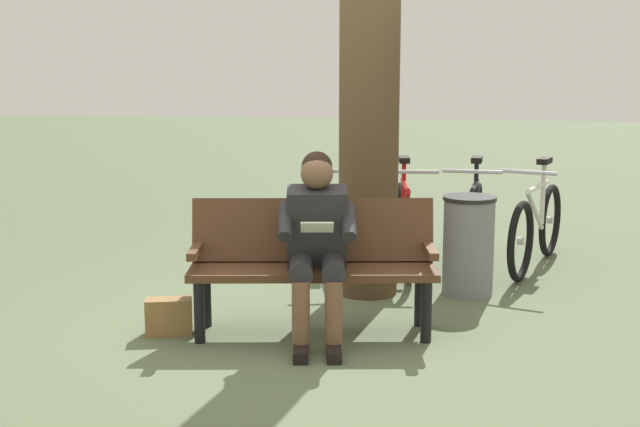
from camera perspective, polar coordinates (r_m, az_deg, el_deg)
ground_plane at (r=5.73m, az=-1.56°, el=-7.82°), size 40.00×40.00×0.00m
bench at (r=5.61m, az=-0.48°, el=-2.84°), size 1.66×0.73×0.87m
person_reading at (r=5.42m, az=-0.20°, el=-1.61°), size 0.53×0.81×1.20m
handbag at (r=5.72m, az=-10.05°, el=-6.78°), size 0.33×0.22×0.24m
tree_trunk at (r=6.39m, az=3.33°, el=9.46°), size 0.45×0.45×3.38m
litter_bin at (r=6.60m, az=9.87°, el=-2.10°), size 0.40×0.40×0.76m
bicycle_red at (r=7.56m, az=14.24°, el=-0.86°), size 0.67×1.61×0.94m
bicycle_black at (r=7.52m, az=10.20°, el=-0.76°), size 0.48×1.68×0.94m
bicycle_blue at (r=7.43m, az=5.65°, el=-0.78°), size 0.48×1.67×0.94m
bicycle_purple at (r=7.47m, az=2.02°, el=-0.68°), size 0.56×1.65×0.94m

